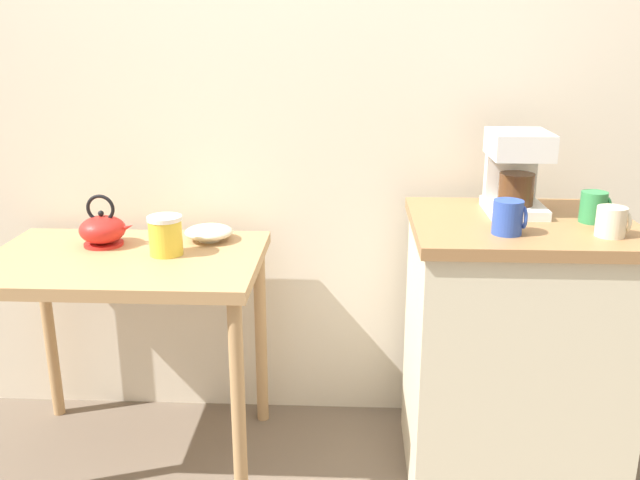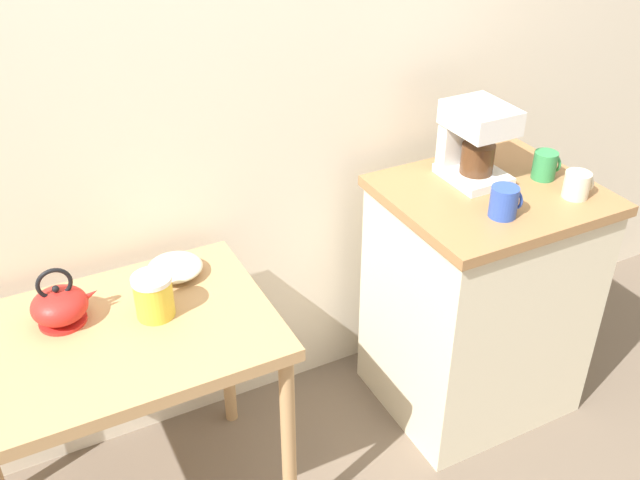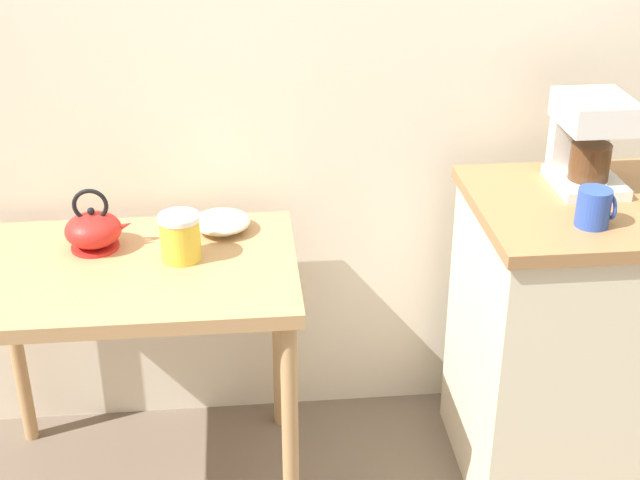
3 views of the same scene
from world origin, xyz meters
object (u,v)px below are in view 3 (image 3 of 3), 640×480
canister_enamel (180,237)px  teakettle (94,230)px  mug_blue (594,208)px  coffee_maker (588,136)px  bowl_stoneware (221,222)px

canister_enamel → teakettle: bearing=159.9°
teakettle → mug_blue: bearing=-12.2°
teakettle → coffee_maker: size_ratio=0.73×
canister_enamel → coffee_maker: coffee_maker is taller
canister_enamel → mug_blue: (1.05, -0.19, 0.13)m
bowl_stoneware → canister_enamel: 0.20m
bowl_stoneware → coffee_maker: bearing=-5.0°
teakettle → mug_blue: (1.29, -0.28, 0.14)m
bowl_stoneware → teakettle: bearing=-168.2°
coffee_maker → mug_blue: bearing=-105.2°
teakettle → canister_enamel: bearing=-20.1°
bowl_stoneware → coffee_maker: size_ratio=0.64×
teakettle → mug_blue: size_ratio=1.91×
bowl_stoneware → mug_blue: (0.94, -0.35, 0.16)m
bowl_stoneware → coffee_maker: coffee_maker is taller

